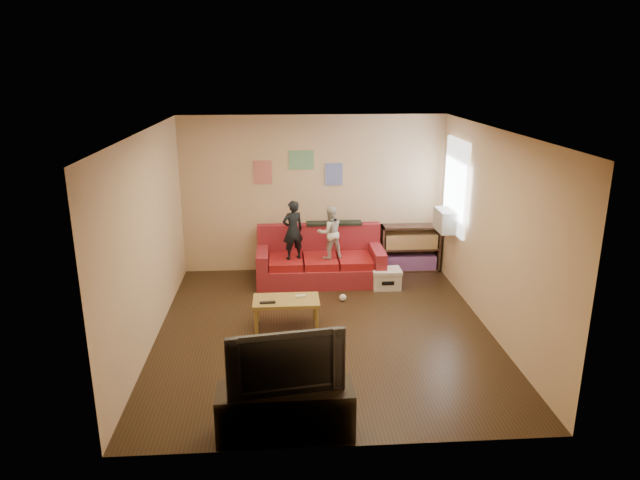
{
  "coord_description": "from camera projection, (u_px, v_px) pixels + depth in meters",
  "views": [
    {
      "loc": [
        -0.55,
        -7.08,
        3.47
      ],
      "look_at": [
        0.0,
        0.8,
        1.05
      ],
      "focal_mm": 32.0,
      "sensor_mm": 36.0,
      "label": 1
    }
  ],
  "objects": [
    {
      "name": "room_shell",
      "position": [
        324.0,
        236.0,
        7.41
      ],
      "size": [
        4.52,
        5.02,
        2.72
      ],
      "color": "#342414",
      "rests_on": "ground"
    },
    {
      "name": "file_box",
      "position": [
        386.0,
        278.0,
        9.25
      ],
      "size": [
        0.47,
        0.36,
        0.32
      ],
      "color": "silver",
      "rests_on": "ground"
    },
    {
      "name": "remote",
      "position": [
        268.0,
        302.0,
        7.67
      ],
      "size": [
        0.21,
        0.07,
        0.02
      ],
      "primitive_type": "cube",
      "rotation": [
        0.0,
        0.0,
        0.06
      ],
      "color": "black",
      "rests_on": "coffee_table"
    },
    {
      "name": "bookshelf",
      "position": [
        410.0,
        250.0,
        10.0
      ],
      "size": [
        1.03,
        0.31,
        0.82
      ],
      "color": "#422B21",
      "rests_on": "ground"
    },
    {
      "name": "television",
      "position": [
        284.0,
        358.0,
        5.38
      ],
      "size": [
        1.13,
        0.31,
        0.64
      ],
      "primitive_type": "imported",
      "rotation": [
        0.0,
        0.0,
        0.15
      ],
      "color": "black",
      "rests_on": "tv_stand"
    },
    {
      "name": "tv_stand",
      "position": [
        285.0,
        411.0,
        5.55
      ],
      "size": [
        1.34,
        0.47,
        0.5
      ],
      "primitive_type": "cube",
      "rotation": [
        0.0,
        0.0,
        0.02
      ],
      "color": "black",
      "rests_on": "ground"
    },
    {
      "name": "child_a",
      "position": [
        293.0,
        230.0,
        9.2
      ],
      "size": [
        0.42,
        0.35,
        0.98
      ],
      "primitive_type": "imported",
      "rotation": [
        0.0,
        0.0,
        3.52
      ],
      "color": "black",
      "rests_on": "sofa"
    },
    {
      "name": "coffee_table",
      "position": [
        286.0,
        303.0,
        7.82
      ],
      "size": [
        0.91,
        0.5,
        0.41
      ],
      "color": "#A8863F",
      "rests_on": "ground"
    },
    {
      "name": "child_b",
      "position": [
        330.0,
        232.0,
        9.25
      ],
      "size": [
        0.5,
        0.44,
        0.87
      ],
      "primitive_type": "imported",
      "rotation": [
        0.0,
        0.0,
        3.43
      ],
      "color": "silver",
      "rests_on": "sofa"
    },
    {
      "name": "game_controller",
      "position": [
        301.0,
        296.0,
        7.86
      ],
      "size": [
        0.15,
        0.08,
        0.03
      ],
      "primitive_type": "cube",
      "rotation": [
        0.0,
        0.0,
        0.27
      ],
      "color": "white",
      "rests_on": "coffee_table"
    },
    {
      "name": "tissue",
      "position": [
        343.0,
        298.0,
        8.76
      ],
      "size": [
        0.13,
        0.13,
        0.11
      ],
      "primitive_type": "sphere",
      "rotation": [
        0.0,
        0.0,
        -0.21
      ],
      "color": "silver",
      "rests_on": "ground"
    },
    {
      "name": "ac_unit",
      "position": [
        446.0,
        220.0,
        9.2
      ],
      "size": [
        0.28,
        0.55,
        0.35
      ],
      "primitive_type": "cube",
      "color": "#B7B2A3",
      "rests_on": "window"
    },
    {
      "name": "artwork_right",
      "position": [
        334.0,
        174.0,
        9.7
      ],
      "size": [
        0.3,
        0.01,
        0.38
      ],
      "primitive_type": "cube",
      "color": "#727FCC",
      "rests_on": "room_shell"
    },
    {
      "name": "sofa",
      "position": [
        320.0,
        262.0,
        9.57
      ],
      "size": [
        2.09,
        0.96,
        0.92
      ],
      "color": "maroon",
      "rests_on": "ground"
    },
    {
      "name": "artwork_center",
      "position": [
        301.0,
        160.0,
        9.59
      ],
      "size": [
        0.42,
        0.01,
        0.32
      ],
      "primitive_type": "cube",
      "color": "#72B27F",
      "rests_on": "room_shell"
    },
    {
      "name": "artwork_left",
      "position": [
        263.0,
        172.0,
        9.61
      ],
      "size": [
        0.3,
        0.01,
        0.4
      ],
      "primitive_type": "cube",
      "color": "#D87266",
      "rests_on": "room_shell"
    },
    {
      "name": "window",
      "position": [
        456.0,
        186.0,
        9.04
      ],
      "size": [
        0.04,
        1.08,
        1.48
      ],
      "primitive_type": "cube",
      "color": "white",
      "rests_on": "room_shell"
    }
  ]
}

